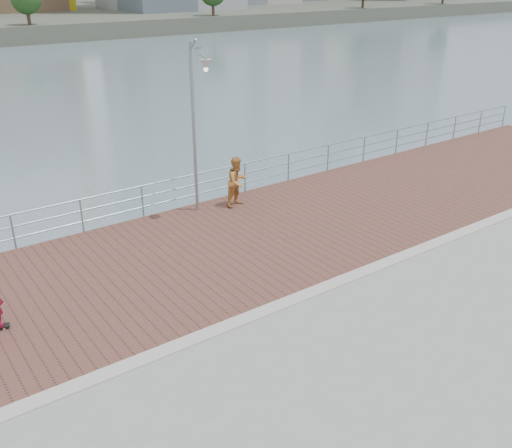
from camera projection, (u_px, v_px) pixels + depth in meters
water at (300, 362)px, 15.17m from camera, size 400.00×400.00×0.00m
brick_lane at (225, 246)px, 17.02m from camera, size 40.00×6.80×0.02m
curb at (302, 296)px, 14.34m from camera, size 40.00×0.40×0.06m
guardrail at (170, 191)px, 19.26m from camera, size 39.06×0.06×1.13m
street_lamp at (199, 100)px, 17.71m from camera, size 0.39×1.15×5.41m
bystander at (237, 182)px, 19.57m from camera, size 0.96×0.81×1.74m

